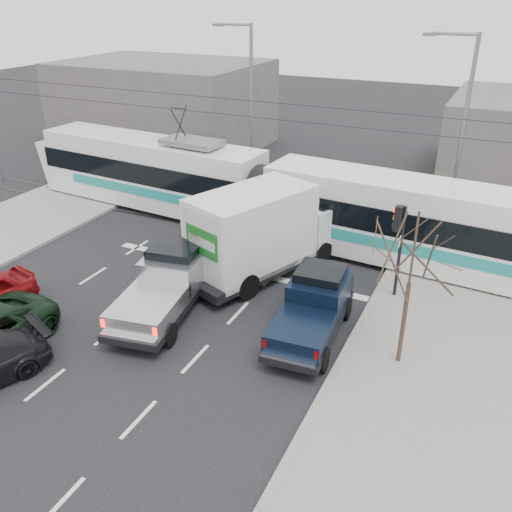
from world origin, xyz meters
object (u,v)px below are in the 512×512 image
at_px(traffic_signal, 399,232).
at_px(navy_pickup, 314,306).
at_px(tram, 265,194).
at_px(street_lamp_far, 248,98).
at_px(bare_tree, 413,256).
at_px(street_lamp_near, 459,126).
at_px(silver_pickup, 169,281).
at_px(box_truck, 264,232).

height_order(traffic_signal, navy_pickup, traffic_signal).
distance_m(tram, navy_pickup, 8.80).
bearing_deg(tram, street_lamp_far, 126.86).
bearing_deg(traffic_signal, tram, 152.06).
height_order(traffic_signal, tram, tram).
height_order(bare_tree, tram, tram).
distance_m(traffic_signal, street_lamp_far, 14.47).
relative_size(street_lamp_near, silver_pickup, 1.44).
xyz_separation_m(traffic_signal, navy_pickup, (-1.90, -3.46, -1.70)).
height_order(street_lamp_near, navy_pickup, street_lamp_near).
xyz_separation_m(bare_tree, tram, (-8.09, 7.69, -1.86)).
bearing_deg(street_lamp_near, silver_pickup, -124.82).
distance_m(street_lamp_near, street_lamp_far, 11.67).
xyz_separation_m(traffic_signal, silver_pickup, (-7.24, -4.12, -1.66)).
bearing_deg(box_truck, tram, 134.61).
xyz_separation_m(bare_tree, street_lamp_near, (-0.29, 11.50, 1.32)).
distance_m(bare_tree, tram, 11.32).
height_order(traffic_signal, box_truck, traffic_signal).
xyz_separation_m(traffic_signal, street_lamp_far, (-10.66, 9.50, 2.37)).
distance_m(silver_pickup, navy_pickup, 5.38).
distance_m(traffic_signal, navy_pickup, 4.30).
distance_m(street_lamp_near, navy_pickup, 12.01).
bearing_deg(traffic_signal, silver_pickup, -150.36).
bearing_deg(navy_pickup, street_lamp_near, 72.02).
bearing_deg(tram, navy_pickup, -50.30).
bearing_deg(navy_pickup, street_lamp_far, 120.13).
height_order(street_lamp_far, tram, street_lamp_far).
height_order(street_lamp_far, box_truck, street_lamp_far).
relative_size(tram, navy_pickup, 5.21).
xyz_separation_m(street_lamp_near, box_truck, (-6.11, -7.70, -3.30)).
relative_size(street_lamp_near, street_lamp_far, 1.00).
height_order(street_lamp_near, box_truck, street_lamp_near).
bearing_deg(bare_tree, street_lamp_near, 91.42).
bearing_deg(bare_tree, box_truck, 149.27).
bearing_deg(street_lamp_near, traffic_signal, -96.41).
distance_m(bare_tree, traffic_signal, 4.28).
bearing_deg(navy_pickup, bare_tree, -14.02).
relative_size(bare_tree, box_truck, 0.65).
height_order(bare_tree, box_truck, bare_tree).
bearing_deg(navy_pickup, box_truck, 131.98).
bearing_deg(traffic_signal, bare_tree, -74.24).
height_order(bare_tree, street_lamp_far, street_lamp_far).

